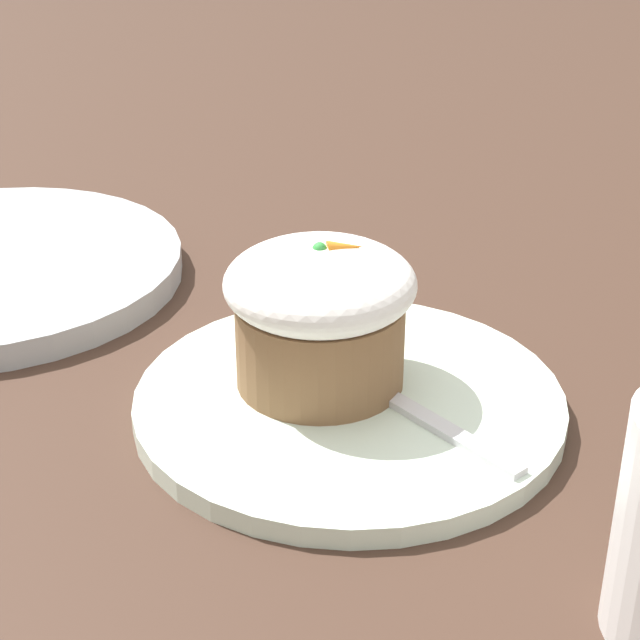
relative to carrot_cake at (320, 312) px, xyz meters
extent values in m
plane|color=#3D281E|center=(0.01, -0.02, -0.05)|extent=(4.00, 4.00, 0.00)
cylinder|color=silver|center=(0.01, -0.02, -0.05)|extent=(0.23, 0.23, 0.01)
cylinder|color=brown|center=(0.00, 0.00, -0.02)|extent=(0.09, 0.09, 0.05)
ellipsoid|color=white|center=(0.00, 0.00, 0.02)|extent=(0.10, 0.10, 0.04)
cone|color=orange|center=(0.01, 0.00, 0.04)|extent=(0.02, 0.01, 0.01)
sphere|color=green|center=(0.00, 0.00, 0.04)|extent=(0.01, 0.01, 0.01)
cube|color=silver|center=(0.05, -0.06, -0.04)|extent=(0.06, 0.09, 0.00)
ellipsoid|color=silver|center=(0.02, -0.01, -0.04)|extent=(0.04, 0.05, 0.01)
camera|label=1|loc=(-0.09, -0.50, 0.26)|focal=60.00mm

